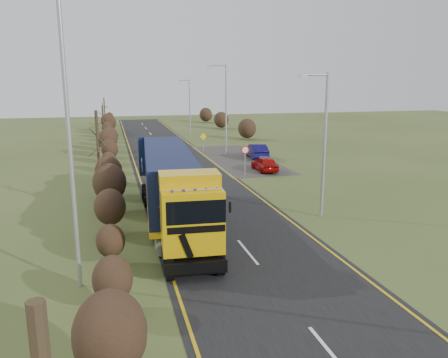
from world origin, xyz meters
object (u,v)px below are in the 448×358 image
Objects in this scene: car_red_hatchback at (265,164)px; car_blue_sedan at (257,151)px; lorry at (171,184)px; streetlight_near at (323,140)px; speed_sign at (245,155)px.

car_blue_sedan is (1.42, 6.36, 0.09)m from car_red_hatchback.
streetlight_near is (8.51, -0.51, 2.14)m from lorry.
car_red_hatchback is at bearing 55.96° from lorry.
car_red_hatchback is 2.74m from speed_sign.
speed_sign is (7.69, 11.43, -0.56)m from lorry.
speed_sign is (-3.61, -7.60, 1.02)m from car_blue_sedan.
speed_sign is at bearing 69.42° from car_blue_sedan.
speed_sign is (-2.18, -1.24, 1.11)m from car_red_hatchback.
car_blue_sedan is 8.47m from speed_sign.
car_blue_sedan is at bearing 64.61° from speed_sign.
streetlight_near is (-2.79, -19.54, 3.72)m from car_blue_sedan.
lorry is 5.95× the size of speed_sign.
car_red_hatchback is 6.52m from car_blue_sedan.
speed_sign is at bearing 59.96° from lorry.
streetlight_near is 3.27× the size of speed_sign.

